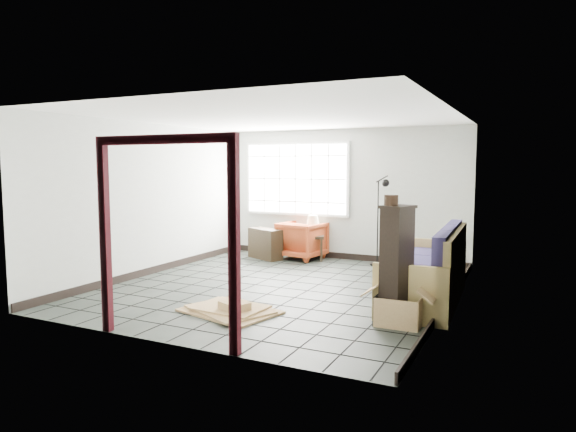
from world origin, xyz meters
The scene contains 15 objects.
ground centered at (0.00, 0.00, 0.00)m, with size 5.50×5.50×0.00m, color black.
room_shell centered at (0.00, 0.03, 1.68)m, with size 5.02×5.52×2.61m.
window_panel centered at (-1.00, 2.70, 1.60)m, with size 2.32×0.08×1.52m.
doorway_trim centered at (0.00, -2.70, 1.38)m, with size 1.80×0.08×2.20m.
futon_sofa centered at (2.22, 0.18, 0.38)m, with size 1.00×2.40×1.05m.
armchair centered at (-0.72, 2.40, 0.41)m, with size 0.80×0.75×0.83m, color #923E15.
side_table centered at (-0.49, 2.40, 0.41)m, with size 0.58×0.58×0.49m.
table_lamp centered at (-0.51, 2.44, 0.77)m, with size 0.33×0.33×0.40m.
projector centered at (-0.51, 2.41, 0.54)m, with size 0.27×0.21×0.09m.
floor_lamp centered at (0.92, 2.31, 0.91)m, with size 0.45×0.45×1.70m.
console_shelf centered at (-1.39, 2.07, 0.31)m, with size 0.84×0.61×0.61m.
tall_shelf centered at (2.04, -1.01, 0.72)m, with size 0.40×0.46×1.42m.
pot centered at (1.98, -1.09, 1.48)m, with size 0.20×0.20×0.12m.
open_box centered at (2.09, -1.03, 0.17)m, with size 0.85×0.43×0.48m.
cardboard_pile centered at (0.02, -1.47, 0.05)m, with size 1.35×1.13×0.17m.
Camera 1 is at (3.49, -6.94, 1.89)m, focal length 32.00 mm.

